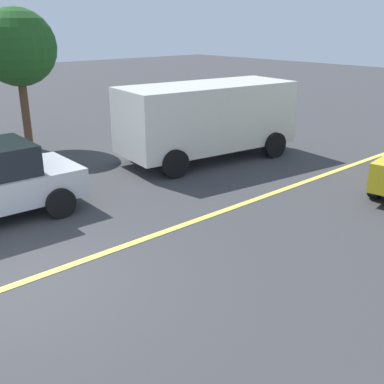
{
  "coord_description": "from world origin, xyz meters",
  "views": [
    {
      "loc": [
        -2.19,
        -6.54,
        3.83
      ],
      "look_at": [
        2.83,
        -0.85,
        1.07
      ],
      "focal_mm": 43.58,
      "sensor_mm": 36.0,
      "label": 1
    }
  ],
  "objects": [
    {
      "name": "tree_left_verge",
      "position": [
        3.64,
        8.11,
        3.11
      ],
      "size": [
        2.35,
        2.35,
        4.31
      ],
      "color": "#513823",
      "rests_on": "ground_plane"
    },
    {
      "name": "ground_plane",
      "position": [
        0.0,
        0.0,
        0.0
      ],
      "size": [
        80.0,
        80.0,
        0.0
      ],
      "primitive_type": "plane",
      "color": "#38383A"
    },
    {
      "name": "white_van",
      "position": [
        7.09,
        3.27,
        1.27
      ],
      "size": [
        5.41,
        2.78,
        2.2
      ],
      "color": "silver",
      "rests_on": "ground_plane"
    },
    {
      "name": "lane_marking_centre",
      "position": [
        3.0,
        0.0,
        0.01
      ],
      "size": [
        28.0,
        0.16,
        0.01
      ],
      "primitive_type": "cube",
      "color": "#E0D14C"
    }
  ]
}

